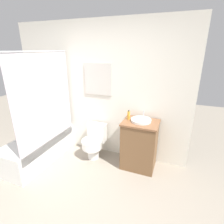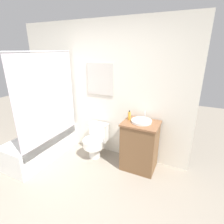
# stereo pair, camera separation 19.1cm
# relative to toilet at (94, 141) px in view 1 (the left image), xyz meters

# --- Properties ---
(ground_plane) EXTENTS (12.00, 12.00, 0.00)m
(ground_plane) POSITION_rel_toilet_xyz_m (-0.03, -1.54, -0.34)
(ground_plane) COLOR gray
(wall_back) EXTENTS (3.43, 0.07, 2.50)m
(wall_back) POSITION_rel_toilet_xyz_m (-0.03, 0.29, 0.92)
(wall_back) COLOR silver
(wall_back) RESTS_ON ground_plane
(shower_area) EXTENTS (0.60, 1.43, 1.98)m
(shower_area) POSITION_rel_toilet_xyz_m (-0.93, -0.45, -0.05)
(shower_area) COLOR white
(shower_area) RESTS_ON ground_plane
(toilet) EXTENTS (0.38, 0.52, 0.64)m
(toilet) POSITION_rel_toilet_xyz_m (0.00, 0.00, 0.00)
(toilet) COLOR white
(toilet) RESTS_ON ground_plane
(vanity) EXTENTS (0.60, 0.49, 0.87)m
(vanity) POSITION_rel_toilet_xyz_m (0.88, 0.01, 0.10)
(vanity) COLOR brown
(vanity) RESTS_ON ground_plane
(sink) EXTENTS (0.34, 0.37, 0.13)m
(sink) POSITION_rel_toilet_xyz_m (0.88, 0.03, 0.55)
(sink) COLOR white
(sink) RESTS_ON vanity
(soap_bottle) EXTENTS (0.05, 0.05, 0.16)m
(soap_bottle) POSITION_rel_toilet_xyz_m (0.65, 0.06, 0.60)
(soap_bottle) COLOR gold
(soap_bottle) RESTS_ON vanity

